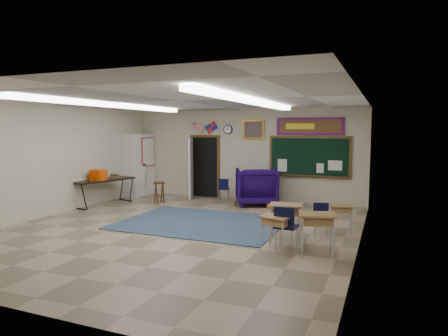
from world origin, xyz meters
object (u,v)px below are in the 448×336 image
at_px(wingback_armchair, 256,186).
at_px(folding_table, 104,191).
at_px(wooden_stool, 159,192).
at_px(student_desk_front_left, 286,221).
at_px(student_desk_front_right, 341,217).

xyz_separation_m(wingback_armchair, folding_table, (-4.36, -1.87, -0.13)).
bearing_deg(folding_table, wooden_stool, 45.85).
bearing_deg(folding_table, student_desk_front_left, -2.75).
distance_m(student_desk_front_left, folding_table, 6.48).
relative_size(student_desk_front_left, wooden_stool, 1.16).
relative_size(student_desk_front_left, student_desk_front_right, 1.26).
distance_m(wingback_armchair, wooden_stool, 3.08).
bearing_deg(student_desk_front_right, folding_table, 165.12).
distance_m(wingback_armchair, folding_table, 4.75).
distance_m(wingback_armchair, student_desk_front_left, 4.19).
relative_size(folding_table, wooden_stool, 3.01).
xyz_separation_m(wingback_armchair, wooden_stool, (-2.91, -0.98, -0.22)).
distance_m(wingback_armchair, student_desk_front_right, 3.79).
bearing_deg(wingback_armchair, student_desk_front_left, 92.41).
distance_m(student_desk_front_right, folding_table, 7.23).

